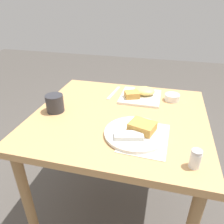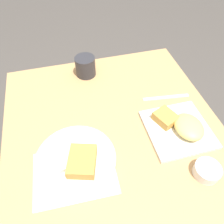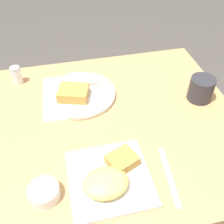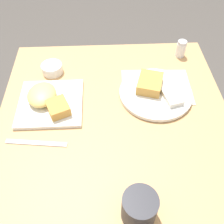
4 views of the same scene
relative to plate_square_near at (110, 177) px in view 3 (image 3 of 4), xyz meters
The scene contains 9 objects.
ground_plane 0.83m from the plate_square_near, 71.62° to the left, with size 8.00×8.00×0.00m, color #4C4742.
dining_table 0.28m from the plate_square_near, 71.62° to the left, with size 0.90×0.84×0.77m.
menu_card 0.43m from the plate_square_near, 100.10° to the left, with size 0.21×0.28×0.00m.
plate_square_near is the anchor object (origin of this frame).
plate_oval_far 0.41m from the plate_square_near, 94.88° to the left, with size 0.28×0.28×0.05m.
sauce_ramekin 0.19m from the plate_square_near, behind, with size 0.09×0.09×0.04m.
salt_shaker 0.62m from the plate_square_near, 116.25° to the left, with size 0.04×0.04×0.08m.
butter_knife 0.18m from the plate_square_near, ahead, with size 0.04×0.21×0.00m.
coffee_mug 0.51m from the plate_square_near, 34.13° to the left, with size 0.09×0.09×0.09m.
Camera 3 is at (-0.17, -0.65, 1.45)m, focal length 42.00 mm.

